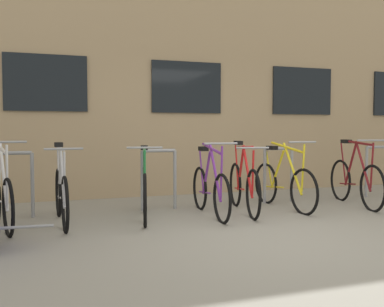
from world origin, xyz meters
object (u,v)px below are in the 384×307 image
object	(u,v)px
bicycle_silver	(61,194)
bicycle_maroon	(355,181)
bicycle_white	(1,197)
bicycle_green	(145,190)
bicycle_yellow	(283,184)
bicycle_purple	(210,189)
bicycle_red	(244,185)

from	to	relation	value
bicycle_silver	bicycle_maroon	xyz separation A→B (m)	(4.40, -0.12, 0.01)
bicycle_white	bicycle_maroon	bearing A→B (deg)	-0.98
bicycle_silver	bicycle_maroon	distance (m)	4.40
bicycle_white	bicycle_green	world-z (taller)	bicycle_white
bicycle_yellow	bicycle_maroon	world-z (taller)	bicycle_maroon
bicycle_green	bicycle_yellow	bearing A→B (deg)	1.10
bicycle_yellow	bicycle_purple	bearing A→B (deg)	-172.83
bicycle_silver	bicycle_maroon	bearing A→B (deg)	-1.63
bicycle_purple	bicycle_maroon	bearing A→B (deg)	0.41
bicycle_white	bicycle_green	xyz separation A→B (m)	(1.76, 0.01, -0.01)
bicycle_silver	bicycle_maroon	size ratio (longest dim) A/B	1.00
bicycle_silver	bicycle_white	xyz separation A→B (m)	(-0.69, -0.04, 0.00)
bicycle_white	bicycle_green	distance (m)	1.76
bicycle_silver	bicycle_purple	size ratio (longest dim) A/B	1.02
bicycle_red	bicycle_green	bearing A→B (deg)	179.02
bicycle_white	bicycle_purple	world-z (taller)	bicycle_white
bicycle_maroon	bicycle_purple	xyz separation A→B (m)	(-2.44, -0.02, -0.02)
bicycle_yellow	bicycle_red	distance (m)	0.70
bicycle_silver	bicycle_maroon	world-z (taller)	bicycle_maroon
bicycle_maroon	bicycle_red	bearing A→B (deg)	177.77
bicycle_yellow	bicycle_maroon	size ratio (longest dim) A/B	1.02
bicycle_white	bicycle_purple	size ratio (longest dim) A/B	0.97
bicycle_yellow	bicycle_silver	xyz separation A→B (m)	(-3.21, -0.01, 0.00)
bicycle_green	bicycle_red	size ratio (longest dim) A/B	0.95
bicycle_yellow	bicycle_white	world-z (taller)	bicycle_white
bicycle_maroon	bicycle_green	bearing A→B (deg)	178.31
bicycle_red	bicycle_purple	xyz separation A→B (m)	(-0.55, -0.09, -0.01)
bicycle_green	bicycle_purple	bearing A→B (deg)	-7.39
bicycle_yellow	bicycle_purple	size ratio (longest dim) A/B	1.03
bicycle_maroon	bicycle_red	xyz separation A→B (m)	(-1.89, 0.07, -0.01)
bicycle_yellow	bicycle_purple	world-z (taller)	bicycle_yellow
bicycle_yellow	bicycle_silver	size ratio (longest dim) A/B	1.01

